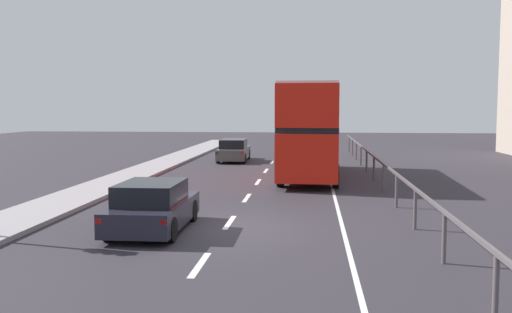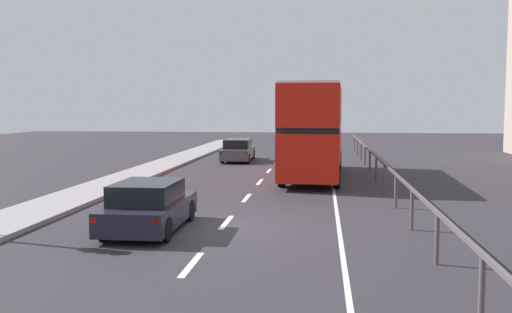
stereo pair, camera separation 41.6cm
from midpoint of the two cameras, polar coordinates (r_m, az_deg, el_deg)
The scene contains 7 objects.
ground_plane at distance 16.38m, azimuth -2.66°, elevation -7.26°, with size 73.81×120.00×0.10m, color #2F2A31.
near_sidewalk_kerb at distance 18.44m, azimuth -22.52°, elevation -5.88°, with size 2.19×80.00×0.14m, color gray.
lane_paint_markings at distance 24.52m, azimuth 5.38°, elevation -3.04°, with size 3.45×46.00×0.01m.
bridge_side_railing at distance 25.07m, azimuth 12.79°, elevation -0.80°, with size 0.10×42.00×1.18m.
double_decker_bus_red at distance 27.79m, azimuth 6.26°, elevation 2.82°, with size 2.96×10.53×4.46m.
hatchback_car_near at distance 16.10m, azimuth -9.94°, elevation -4.98°, with size 1.87×4.09×1.38m.
sedan_car_ahead at distance 35.92m, azimuth -1.47°, elevation 0.61°, with size 1.87×4.57×1.40m.
Camera 2 is at (2.80, -15.78, 3.44)m, focal length 40.00 mm.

